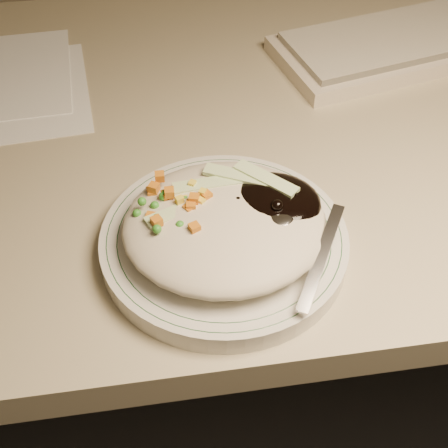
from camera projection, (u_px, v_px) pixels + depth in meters
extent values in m
cube|color=tan|center=(270.00, 126.00, 0.79)|extent=(1.40, 0.70, 0.04)
cylinder|color=silver|center=(224.00, 243.00, 0.61)|extent=(0.24, 0.24, 0.02)
torus|color=#144723|center=(224.00, 236.00, 0.60)|extent=(0.23, 0.23, 0.00)
torus|color=#144723|center=(224.00, 236.00, 0.60)|extent=(0.21, 0.21, 0.00)
ellipsoid|color=#BBAF97|center=(225.00, 225.00, 0.58)|extent=(0.19, 0.18, 0.04)
ellipsoid|color=black|center=(269.00, 205.00, 0.59)|extent=(0.10, 0.09, 0.03)
ellipsoid|color=orange|center=(175.00, 213.00, 0.59)|extent=(0.08, 0.08, 0.02)
sphere|color=black|center=(238.00, 202.00, 0.58)|extent=(0.01, 0.01, 0.01)
sphere|color=black|center=(267.00, 195.00, 0.59)|extent=(0.01, 0.01, 0.01)
sphere|color=black|center=(292.00, 194.00, 0.58)|extent=(0.01, 0.01, 0.01)
sphere|color=black|center=(282.00, 190.00, 0.60)|extent=(0.01, 0.01, 0.01)
sphere|color=black|center=(277.00, 206.00, 0.57)|extent=(0.01, 0.01, 0.01)
sphere|color=black|center=(266.00, 200.00, 0.58)|extent=(0.01, 0.01, 0.01)
sphere|color=black|center=(275.00, 191.00, 0.59)|extent=(0.01, 0.01, 0.01)
cube|color=#C76C16|center=(169.00, 192.00, 0.58)|extent=(0.01, 0.01, 0.01)
cube|color=#C76C16|center=(189.00, 215.00, 0.57)|extent=(0.01, 0.01, 0.01)
cube|color=#C76C16|center=(154.00, 188.00, 0.59)|extent=(0.01, 0.01, 0.01)
cube|color=#C76C16|center=(194.00, 199.00, 0.57)|extent=(0.01, 0.01, 0.01)
cube|color=#C76C16|center=(191.00, 206.00, 0.57)|extent=(0.01, 0.01, 0.01)
cube|color=#C76C16|center=(152.00, 191.00, 0.60)|extent=(0.01, 0.01, 0.01)
cube|color=#C76C16|center=(167.00, 195.00, 0.58)|extent=(0.01, 0.01, 0.01)
cube|color=#C76C16|center=(189.00, 209.00, 0.57)|extent=(0.01, 0.01, 0.01)
cube|color=#C76C16|center=(206.00, 196.00, 0.58)|extent=(0.01, 0.01, 0.01)
cube|color=#C76C16|center=(160.00, 177.00, 0.59)|extent=(0.01, 0.01, 0.01)
cube|color=#C76C16|center=(157.00, 221.00, 0.56)|extent=(0.01, 0.01, 0.01)
cube|color=#C76C16|center=(194.00, 228.00, 0.55)|extent=(0.01, 0.01, 0.01)
cube|color=#C76C16|center=(151.00, 218.00, 0.57)|extent=(0.01, 0.01, 0.01)
cube|color=#C76C16|center=(153.00, 194.00, 0.60)|extent=(0.01, 0.01, 0.01)
sphere|color=#388C28|center=(190.00, 203.00, 0.58)|extent=(0.01, 0.01, 0.01)
sphere|color=#388C28|center=(157.00, 229.00, 0.55)|extent=(0.01, 0.01, 0.01)
sphere|color=#388C28|center=(155.00, 205.00, 0.58)|extent=(0.01, 0.01, 0.01)
sphere|color=#388C28|center=(142.00, 201.00, 0.57)|extent=(0.01, 0.01, 0.01)
sphere|color=#388C28|center=(186.00, 200.00, 0.58)|extent=(0.01, 0.01, 0.01)
sphere|color=#388C28|center=(197.00, 226.00, 0.57)|extent=(0.01, 0.01, 0.01)
sphere|color=#388C28|center=(174.00, 210.00, 0.58)|extent=(0.01, 0.01, 0.01)
sphere|color=#388C28|center=(169.00, 226.00, 0.57)|extent=(0.01, 0.01, 0.01)
sphere|color=#388C28|center=(137.00, 213.00, 0.58)|extent=(0.01, 0.01, 0.01)
sphere|color=#388C28|center=(165.00, 194.00, 0.58)|extent=(0.01, 0.01, 0.01)
sphere|color=#388C28|center=(163.00, 196.00, 0.58)|extent=(0.01, 0.01, 0.01)
sphere|color=#388C28|center=(157.00, 218.00, 0.57)|extent=(0.01, 0.01, 0.01)
sphere|color=#388C28|center=(180.00, 225.00, 0.56)|extent=(0.01, 0.01, 0.01)
sphere|color=#388C28|center=(208.00, 187.00, 0.60)|extent=(0.01, 0.01, 0.01)
cube|color=yellow|center=(185.00, 200.00, 0.58)|extent=(0.01, 0.01, 0.01)
cube|color=yellow|center=(201.00, 202.00, 0.58)|extent=(0.01, 0.01, 0.01)
cube|color=yellow|center=(173.00, 199.00, 0.59)|extent=(0.01, 0.01, 0.01)
cube|color=yellow|center=(180.00, 200.00, 0.57)|extent=(0.01, 0.01, 0.01)
cube|color=yellow|center=(174.00, 212.00, 0.58)|extent=(0.01, 0.01, 0.01)
cube|color=yellow|center=(203.00, 193.00, 0.58)|extent=(0.01, 0.01, 0.01)
cube|color=yellow|center=(192.00, 184.00, 0.59)|extent=(0.01, 0.01, 0.01)
cube|color=yellow|center=(185.00, 212.00, 0.58)|extent=(0.01, 0.01, 0.01)
cube|color=#B2D18C|center=(208.00, 184.00, 0.59)|extent=(0.07, 0.02, 0.00)
cube|color=#B2D18C|center=(238.00, 176.00, 0.60)|extent=(0.07, 0.04, 0.00)
cube|color=#B2D18C|center=(180.00, 210.00, 0.57)|extent=(0.07, 0.04, 0.00)
cube|color=#B2D18C|center=(266.00, 178.00, 0.59)|extent=(0.06, 0.06, 0.00)
cube|color=#B2D18C|center=(231.00, 220.00, 0.57)|extent=(0.07, 0.03, 0.00)
ellipsoid|color=silver|center=(278.00, 215.00, 0.57)|extent=(0.05, 0.06, 0.01)
cube|color=silver|center=(321.00, 257.00, 0.55)|extent=(0.07, 0.10, 0.03)
cube|color=beige|center=(426.00, 40.00, 0.87)|extent=(0.45, 0.24, 0.02)
cube|color=beige|center=(428.00, 30.00, 0.86)|extent=(0.42, 0.21, 0.01)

